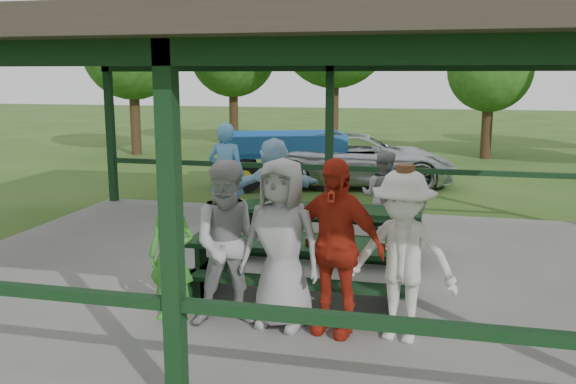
% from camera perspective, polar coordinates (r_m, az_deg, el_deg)
% --- Properties ---
extents(ground, '(90.00, 90.00, 0.00)m').
position_cam_1_polar(ground, '(8.86, -0.34, -7.75)').
color(ground, '#294C17').
rests_on(ground, ground).
extents(concrete_slab, '(10.00, 8.00, 0.10)m').
position_cam_1_polar(concrete_slab, '(8.84, -0.34, -7.45)').
color(concrete_slab, slate).
rests_on(concrete_slab, ground).
extents(pavilion_structure, '(10.60, 8.60, 3.24)m').
position_cam_1_polar(pavilion_structure, '(8.40, -0.36, 13.19)').
color(pavilion_structure, black).
rests_on(pavilion_structure, concrete_slab).
extents(picnic_table_near, '(2.70, 1.39, 0.75)m').
position_cam_1_polar(picnic_table_near, '(7.46, 0.96, -6.68)').
color(picnic_table_near, black).
rests_on(picnic_table_near, concrete_slab).
extents(picnic_table_far, '(2.76, 1.39, 0.75)m').
position_cam_1_polar(picnic_table_far, '(9.35, 3.89, -3.07)').
color(picnic_table_far, black).
rests_on(picnic_table_far, concrete_slab).
extents(table_setting, '(2.33, 0.45, 0.10)m').
position_cam_1_polar(table_setting, '(7.41, 0.19, -4.36)').
color(table_setting, white).
rests_on(table_setting, picnic_table_near).
extents(contestant_green, '(0.56, 0.39, 1.49)m').
position_cam_1_polar(contestant_green, '(6.95, -10.86, -5.89)').
color(contestant_green, '#378E2C').
rests_on(contestant_green, concrete_slab).
extents(contestant_grey_left, '(1.08, 0.96, 1.84)m').
position_cam_1_polar(contestant_grey_left, '(6.69, -5.32, -4.86)').
color(contestant_grey_left, '#99999C').
rests_on(contestant_grey_left, concrete_slab).
extents(contestant_grey_mid, '(1.00, 0.73, 1.87)m').
position_cam_1_polar(contestant_grey_mid, '(6.62, -0.60, -4.85)').
color(contestant_grey_mid, gray).
rests_on(contestant_grey_mid, concrete_slab).
extents(contestant_red, '(1.20, 0.74, 1.90)m').
position_cam_1_polar(contestant_red, '(6.48, 4.32, -5.12)').
color(contestant_red, '#AA2414').
rests_on(contestant_red, concrete_slab).
extents(contestant_white_fedora, '(1.27, 0.89, 1.85)m').
position_cam_1_polar(contestant_white_fedora, '(6.39, 10.63, -5.94)').
color(contestant_white_fedora, silver).
rests_on(contestant_white_fedora, concrete_slab).
extents(spectator_lblue, '(1.67, 1.10, 1.72)m').
position_cam_1_polar(spectator_lblue, '(10.23, -1.34, 0.36)').
color(spectator_lblue, '#8DBADB').
rests_on(spectator_lblue, concrete_slab).
extents(spectator_blue, '(0.70, 0.47, 1.89)m').
position_cam_1_polar(spectator_blue, '(11.19, -5.79, 1.66)').
color(spectator_blue, '#4787B8').
rests_on(spectator_blue, concrete_slab).
extents(spectator_grey, '(0.86, 0.73, 1.53)m').
position_cam_1_polar(spectator_grey, '(10.14, 8.87, -0.41)').
color(spectator_grey, gray).
rests_on(spectator_grey, concrete_slab).
extents(pickup_truck, '(5.18, 2.98, 1.36)m').
position_cam_1_polar(pickup_truck, '(15.90, 6.82, 3.05)').
color(pickup_truck, silver).
rests_on(pickup_truck, ground).
extents(farm_trailer, '(4.22, 2.70, 1.48)m').
position_cam_1_polar(farm_trailer, '(15.67, -0.59, 3.21)').
color(farm_trailer, '#1C549B').
rests_on(farm_trailer, ground).
extents(tree_far_left, '(3.46, 3.46, 5.40)m').
position_cam_1_polar(tree_far_left, '(25.01, -5.20, 12.75)').
color(tree_far_left, black).
rests_on(tree_far_left, ground).
extents(tree_left, '(4.14, 4.14, 6.47)m').
position_cam_1_polar(tree_left, '(22.91, 4.41, 14.77)').
color(tree_left, black).
rests_on(tree_left, ground).
extents(tree_mid, '(2.83, 2.83, 4.42)m').
position_cam_1_polar(tree_mid, '(21.93, 18.40, 10.76)').
color(tree_mid, black).
rests_on(tree_mid, ground).
extents(tree_edge_left, '(3.47, 3.47, 5.42)m').
position_cam_1_polar(tree_edge_left, '(22.58, -14.39, 12.70)').
color(tree_edge_left, black).
rests_on(tree_edge_left, ground).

